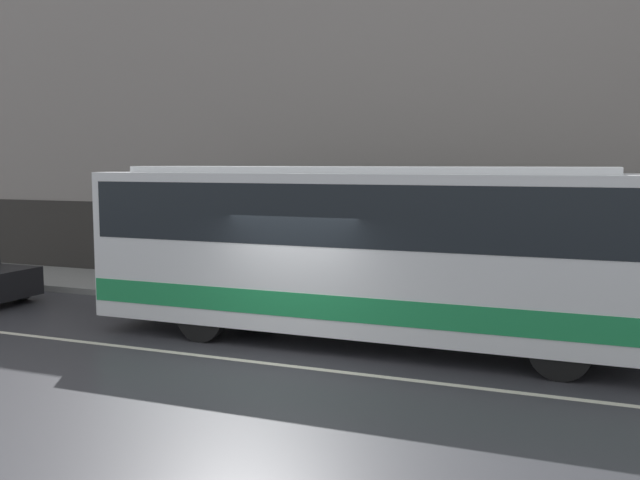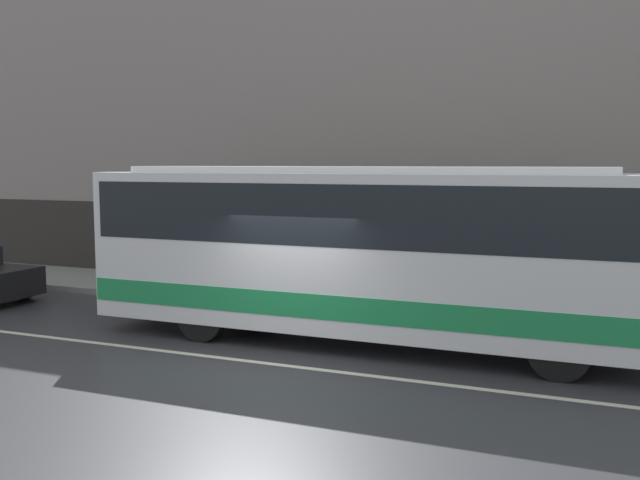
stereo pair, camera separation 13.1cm
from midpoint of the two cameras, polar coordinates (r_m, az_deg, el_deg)
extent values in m
plane|color=#333338|center=(12.47, -3.43, -9.90)|extent=(60.00, 60.00, 0.00)
cube|color=gray|center=(17.39, 4.48, -5.01)|extent=(60.00, 2.91, 0.16)
cube|color=gray|center=(18.62, 6.16, 9.48)|extent=(60.00, 0.30, 9.06)
cube|color=#2D2B28|center=(18.58, 5.89, -1.01)|extent=(60.00, 0.06, 2.26)
cube|color=beige|center=(12.47, -3.43, -9.88)|extent=(54.00, 0.14, 0.01)
cube|color=white|center=(13.61, 3.68, -0.76)|extent=(10.61, 2.51, 2.92)
cube|color=#1E8C4C|center=(13.75, 3.65, -4.52)|extent=(10.56, 2.53, 0.45)
cube|color=black|center=(13.54, 3.70, 2.28)|extent=(10.29, 2.53, 1.11)
cube|color=white|center=(13.51, 3.72, 5.64)|extent=(9.02, 2.13, 0.12)
cylinder|color=black|center=(12.08, 18.92, -8.35)|extent=(0.98, 0.28, 0.98)
cylinder|color=black|center=(14.21, 19.49, -6.20)|extent=(0.98, 0.28, 0.98)
cylinder|color=black|center=(14.08, -9.16, -6.03)|extent=(0.98, 0.28, 0.98)
cylinder|color=black|center=(15.95, -5.02, -4.53)|extent=(0.98, 0.28, 0.98)
cylinder|color=black|center=(19.61, -22.44, -3.43)|extent=(0.66, 0.20, 0.66)
camera|label=1|loc=(0.07, -89.73, 0.03)|focal=40.00mm
camera|label=2|loc=(0.07, 90.27, -0.03)|focal=40.00mm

